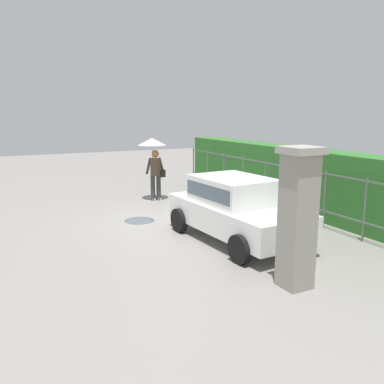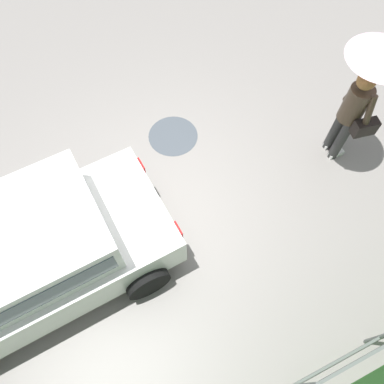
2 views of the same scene
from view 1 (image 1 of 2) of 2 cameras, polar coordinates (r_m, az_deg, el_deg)
name	(u,v)px [view 1 (image 1 of 2)]	position (r m, az deg, el deg)	size (l,w,h in m)	color
ground_plane	(173,219)	(11.23, -2.79, -3.91)	(40.00, 40.00, 0.00)	gray
car	(235,206)	(9.34, 6.19, -2.03)	(3.83, 2.07, 1.48)	white
pedestrian	(154,154)	(13.47, -5.52, 5.39)	(0.94, 0.94, 2.12)	#333333
gate_pillar	(298,217)	(6.87, 14.93, -3.51)	(0.60, 0.60, 2.42)	gray
fence_section	(278,185)	(12.12, 12.28, 0.98)	(11.29, 0.05, 1.50)	#59605B
hedge_row	(298,179)	(12.59, 15.05, 1.80)	(12.24, 0.90, 1.90)	#2D6B28
puddle_near	(139,221)	(11.17, -7.57, -4.08)	(0.84, 0.84, 0.00)	#4C545B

